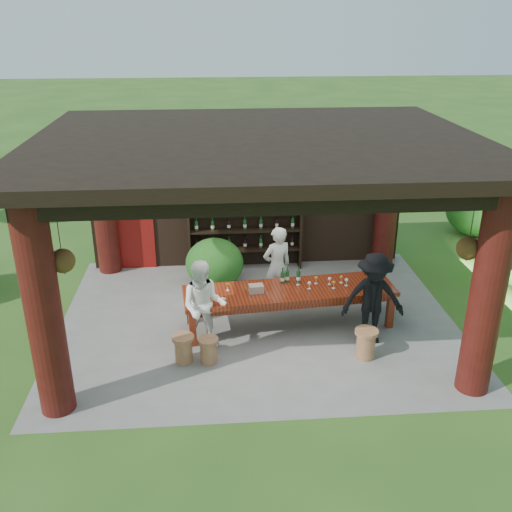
{
  "coord_description": "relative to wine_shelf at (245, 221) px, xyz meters",
  "views": [
    {
      "loc": [
        -0.79,
        -9.49,
        5.38
      ],
      "look_at": [
        0.0,
        0.4,
        1.15
      ],
      "focal_mm": 40.0,
      "sensor_mm": 36.0,
      "label": 1
    }
  ],
  "objects": [
    {
      "name": "pavilion",
      "position": [
        0.07,
        -2.02,
        1.0
      ],
      "size": [
        7.5,
        6.0,
        3.6
      ],
      "color": "slate",
      "rests_on": "ground"
    },
    {
      "name": "wine_shelf",
      "position": [
        0.0,
        0.0,
        0.0
      ],
      "size": [
        2.56,
        0.39,
        2.25
      ],
      "color": "black",
      "rests_on": "ground"
    },
    {
      "name": "stool_near_right",
      "position": [
        1.8,
        -3.88,
        -0.85
      ],
      "size": [
        0.4,
        0.4,
        0.52
      ],
      "rotation": [
        0.0,
        0.0,
        -0.14
      ],
      "color": "brown",
      "rests_on": "ground"
    },
    {
      "name": "table_glasses",
      "position": [
        1.09,
        -2.61,
        -0.3
      ],
      "size": [
        2.26,
        0.29,
        0.15
      ],
      "color": "silver",
      "rests_on": "tasting_table"
    },
    {
      "name": "tasting_table",
      "position": [
        0.65,
        -2.69,
        -0.49
      ],
      "size": [
        3.95,
        1.37,
        0.75
      ],
      "rotation": [
        0.0,
        0.0,
        0.1
      ],
      "color": "#551C0C",
      "rests_on": "ground"
    },
    {
      "name": "guest_man",
      "position": [
        2.01,
        -3.37,
        -0.29
      ],
      "size": [
        1.12,
        0.68,
        1.68
      ],
      "primitive_type": "imported",
      "rotation": [
        0.0,
        0.0,
        -0.05
      ],
      "color": "black",
      "rests_on": "ground"
    },
    {
      "name": "napkin_basket",
      "position": [
        0.03,
        -2.77,
        -0.31
      ],
      "size": [
        0.28,
        0.2,
        0.14
      ],
      "primitive_type": "cube",
      "rotation": [
        0.0,
        0.0,
        0.1
      ],
      "color": "#BF6672",
      "rests_on": "tasting_table"
    },
    {
      "name": "host",
      "position": [
        0.51,
        -1.87,
        -0.3
      ],
      "size": [
        0.71,
        0.59,
        1.65
      ],
      "primitive_type": "imported",
      "rotation": [
        0.0,
        0.0,
        3.51
      ],
      "color": "silver",
      "rests_on": "ground"
    },
    {
      "name": "ground",
      "position": [
        0.09,
        -2.45,
        -1.13
      ],
      "size": [
        90.0,
        90.0,
        0.0
      ],
      "primitive_type": "plane",
      "color": "#2D5119",
      "rests_on": "ground"
    },
    {
      "name": "stool_near_left",
      "position": [
        -0.85,
        -3.82,
        -0.89
      ],
      "size": [
        0.34,
        0.34,
        0.45
      ],
      "rotation": [
        0.0,
        0.0,
        0.03
      ],
      "color": "brown",
      "rests_on": "ground"
    },
    {
      "name": "trees",
      "position": [
        2.97,
        -0.64,
        2.24
      ],
      "size": [
        21.74,
        11.47,
        4.8
      ],
      "color": "#3F2819",
      "rests_on": "ground"
    },
    {
      "name": "guest_woman",
      "position": [
        -0.9,
        -3.34,
        -0.32
      ],
      "size": [
        0.81,
        0.65,
        1.62
      ],
      "primitive_type": "imported",
      "rotation": [
        0.0,
        0.0,
        -0.05
      ],
      "color": "white",
      "rests_on": "ground"
    },
    {
      "name": "table_bottles",
      "position": [
        0.68,
        -2.41,
        -0.22
      ],
      "size": [
        0.38,
        0.12,
        0.31
      ],
      "color": "#194C1E",
      "rests_on": "tasting_table"
    },
    {
      "name": "stool_far_left",
      "position": [
        -1.26,
        -3.77,
        -0.87
      ],
      "size": [
        0.37,
        0.37,
        0.49
      ],
      "rotation": [
        0.0,
        0.0,
        0.35
      ],
      "color": "brown",
      "rests_on": "ground"
    },
    {
      "name": "shrubs",
      "position": [
        2.6,
        -1.27,
        -0.59
      ],
      "size": [
        15.5,
        8.19,
        1.36
      ],
      "color": "#194C14",
      "rests_on": "ground"
    }
  ]
}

